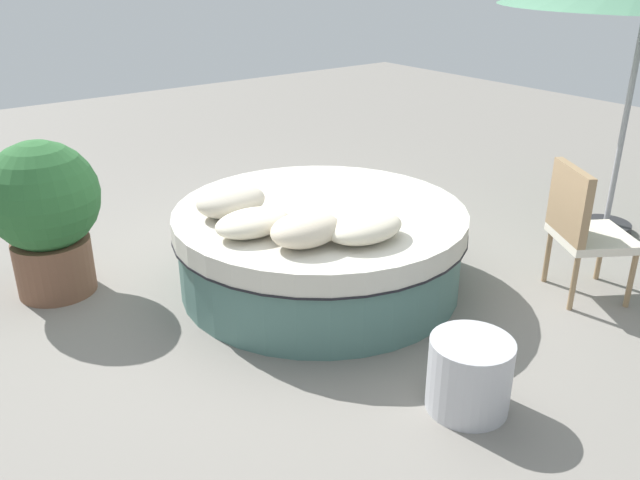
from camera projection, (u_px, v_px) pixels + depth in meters
name	position (u px, v px, depth m)	size (l,w,h in m)	color
ground_plane	(320.00, 284.00, 5.01)	(16.00, 16.00, 0.00)	gray
round_bed	(320.00, 247.00, 4.88)	(2.15, 2.15, 0.61)	#4C726B
throw_pillow_0	(231.00, 201.00, 4.62)	(0.51, 0.40, 0.21)	beige
throw_pillow_1	(253.00, 223.00, 4.31)	(0.53, 0.36, 0.16)	beige
throw_pillow_2	(306.00, 229.00, 4.14)	(0.48, 0.36, 0.21)	beige
throw_pillow_3	(365.00, 228.00, 4.22)	(0.55, 0.38, 0.17)	beige
patio_chair	(582.00, 224.00, 4.64)	(0.70, 0.70, 0.98)	#997A56
planter	(45.00, 211.00, 4.65)	(0.80, 0.80, 1.15)	brown
side_table	(469.00, 375.00, 3.57)	(0.46, 0.46, 0.42)	#B7B7BC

